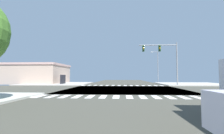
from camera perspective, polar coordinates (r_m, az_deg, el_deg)
The scene contains 8 objects.
ground at distance 19.64m, azimuth 4.44°, elevation -7.91°, with size 90.00×90.00×0.05m.
sidewalk_corner_ne at distance 34.30m, azimuth 26.44°, elevation -5.41°, with size 12.00×12.00×0.14m.
sidewalk_corner_nw at distance 34.05m, azimuth -18.49°, elevation -5.60°, with size 12.00×12.00×0.14m.
crosswalk_near at distance 12.37m, azimuth 3.85°, elevation -10.55°, with size 13.50×2.00×0.01m.
crosswalk_far at distance 26.91m, azimuth 3.64°, elevation -6.58°, with size 13.50×2.00×0.01m.
traffic_signal_mast at distance 27.45m, azimuth 17.54°, elevation 4.49°, with size 6.21×0.55×7.06m.
street_lamp at distance 39.39m, azimuth 15.66°, elevation 1.14°, with size 1.78×0.32×7.44m.
bank_building at distance 38.43m, azimuth -26.75°, elevation -2.16°, with size 15.43×9.92×4.11m.
Camera 1 is at (-0.33, -19.57, 1.59)m, focal length 25.64 mm.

